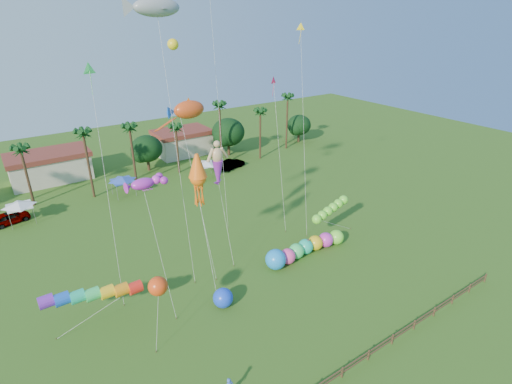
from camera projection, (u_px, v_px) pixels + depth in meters
ground at (317, 317)px, 36.88m from camera, size 160.00×160.00×0.00m
tree_line at (163, 146)px, 69.94m from camera, size 69.46×8.91×11.00m
buildings_row at (116, 156)px, 71.93m from camera, size 35.00×7.00×4.00m
tent_row at (124, 180)px, 59.87m from camera, size 31.00×4.00×0.60m
fence at (369, 354)px, 32.13m from camera, size 36.12×0.12×1.00m
car_a at (9, 218)px, 52.90m from camera, size 5.24×3.11×1.67m
car_b at (232, 164)px, 71.68m from camera, size 5.31×2.91×1.66m
spectator_b at (308, 246)px, 46.28m from camera, size 1.11×1.14×1.85m
caterpillar_inflatable at (303, 249)px, 45.73m from camera, size 11.22×2.47×2.29m
blue_ball at (223, 298)px, 37.89m from camera, size 1.92×1.92×1.92m
rainbow_tube at (112, 296)px, 34.80m from camera, size 9.09×2.34×3.71m
green_worm at (317, 219)px, 47.58m from camera, size 9.22×1.52×3.88m
orange_ball_kite at (158, 286)px, 32.26m from camera, size 2.30×2.22×6.32m
merman_kite at (218, 166)px, 42.72m from camera, size 2.40×4.51×13.08m
fish_kite at (189, 110)px, 39.38m from camera, size 5.06×6.83×17.96m
shark_kite at (157, 7)px, 35.47m from camera, size 6.18×7.48×27.18m
squid_kite at (198, 178)px, 36.96m from camera, size 2.12×5.37×14.17m
lobster_kite at (143, 184)px, 34.05m from camera, size 4.08×5.19×13.06m
delta_kite_red at (274, 85)px, 47.09m from camera, size 1.27×4.37×18.89m
delta_kite_yellow at (301, 35)px, 44.16m from camera, size 1.61×4.66×24.71m
delta_kite_green at (90, 74)px, 33.41m from camera, size 2.00×4.44×21.98m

